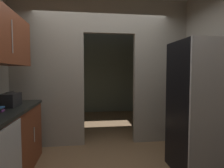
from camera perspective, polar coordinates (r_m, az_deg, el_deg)
The scene contains 6 objects.
kitchen_partition at distance 3.62m, azimuth -3.73°, elevation 5.06°, with size 3.35×0.12×2.79m.
adjoining_room_shell at distance 5.65m, azimuth -4.69°, elevation 3.55°, with size 3.35×3.05×2.79m.
refrigerator at distance 2.88m, azimuth 25.57°, elevation -6.51°, with size 0.73×0.72×1.82m.
lower_cabinet_run at distance 2.82m, azimuth -30.91°, elevation -16.21°, with size 0.63×1.69×0.93m.
dishwasher at distance 2.31m, azimuth -28.46°, elevation -21.39°, with size 0.02×0.56×0.87m.
boombox at distance 2.92m, azimuth -28.69°, elevation -4.26°, with size 0.21×0.34×0.21m.
Camera 1 is at (-0.28, -2.41, 1.39)m, focal length 29.97 mm.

